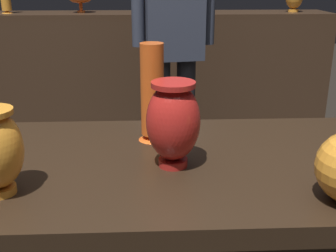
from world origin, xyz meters
TOP-DOWN VIEW (x-y plane):
  - back_display_shelf at (0.00, 2.20)m, footprint 2.60×0.40m
  - vase_centerpiece at (0.02, -0.03)m, footprint 0.13×0.13m
  - vase_left_accent at (-0.02, 0.15)m, footprint 0.08×0.08m
  - visitor_center_back at (0.11, 1.41)m, footprint 0.47×0.23m

SIDE VIEW (x-z plane):
  - back_display_shelf at x=0.00m, z-range 0.00..0.99m
  - vase_centerpiece at x=0.02m, z-range 0.81..1.03m
  - vase_left_accent at x=-0.02m, z-range 0.80..1.07m
  - visitor_center_back at x=0.11m, z-range 0.14..1.75m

